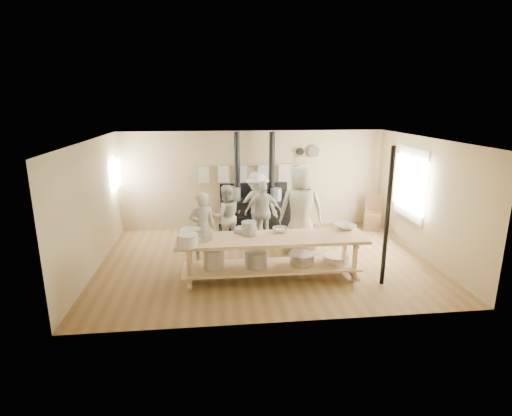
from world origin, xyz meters
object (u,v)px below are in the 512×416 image
Objects in this scene: chair at (372,219)px; cook_far_left at (203,228)px; stove at (254,211)px; cook_by_window at (257,205)px; prep_table at (271,253)px; roasting_pan at (246,230)px; cook_right at (263,212)px; cook_left at (226,216)px; cook_center at (301,210)px.

cook_far_left is at bearing -134.50° from chair.
stove reaches higher than cook_far_left.
prep_table is at bearing -70.25° from cook_by_window.
chair is 4.42m from roasting_pan.
stove is at bearing -85.70° from cook_right.
cook_by_window reaches higher than roasting_pan.
cook_by_window is at bearing -81.38° from cook_right.
cook_by_window is 1.78× the size of chair.
prep_table is at bearing 138.18° from cook_far_left.
cook_far_left is 4.85m from chair.
stove is 1.43m from cook_left.
stove is 6.55× the size of roasting_pan.
cook_left is (-0.80, 1.85, 0.23)m from prep_table.
cook_by_window is 2.28m from roasting_pan.
cook_by_window is at bearing -151.07° from cook_left.
cook_right reaches higher than chair.
roasting_pan is (-0.46, 0.33, 0.37)m from prep_table.
cook_right is at bearing -178.04° from cook_left.
stove is 1.58× the size of cook_by_window.
cook_right reaches higher than roasting_pan.
cook_center is at bearing -35.53° from cook_by_window.
roasting_pan is at bearing 137.48° from cook_far_left.
cook_far_left is (-1.31, -2.03, 0.24)m from stove.
cook_far_left reaches higher than chair.
cook_far_left is 2.22m from cook_center.
stove is 1.30× the size of cook_center.
cook_center is at bearing 150.20° from cook_left.
roasting_pan is at bearing 47.16° from cook_center.
cook_left is 1.62× the size of chair.
stove is at bearing -160.59° from chair.
cook_by_window reaches higher than chair.
prep_table is 2.18× the size of cook_by_window.
roasting_pan is (-0.48, -2.23, 0.07)m from cook_by_window.
cook_right is at bearing -147.38° from cook_far_left.
cook_by_window is (-0.09, 0.48, 0.06)m from cook_right.
stove reaches higher than cook_center.
cook_far_left is at bearing 47.17° from cook_left.
cook_by_window is at bearing -87.91° from stove.
roasting_pan is (0.34, -1.52, 0.15)m from cook_left.
chair is at bearing -163.02° from cook_far_left.
cook_far_left is 1.65× the size of chair.
cook_far_left is at bearing 18.98° from cook_center.
cook_far_left is 1.02× the size of cook_left.
cook_by_window is at bearing -45.35° from cook_center.
stove reaches higher than cook_left.
stove is at bearing -136.44° from cook_left.
chair is at bearing -4.32° from stove.
cook_center is 1.22× the size of cook_by_window.
cook_center is at bearing 132.32° from cook_right.
cook_right reaches higher than cook_left.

